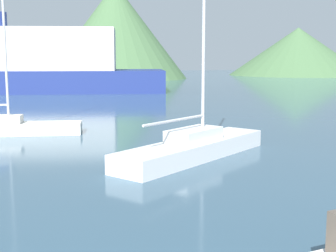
# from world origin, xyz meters

# --- Properties ---
(sailboat_inner) EXTENTS (7.11, 5.80, 8.25)m
(sailboat_inner) POSITION_xyz_m (1.67, 13.62, 0.45)
(sailboat_inner) COLOR white
(sailboat_inner) RESTS_ON ground_plane
(ferry_distant) EXTENTS (35.23, 13.75, 8.32)m
(ferry_distant) POSITION_xyz_m (-7.54, 49.92, 2.96)
(ferry_distant) COLOR navy
(ferry_distant) RESTS_ON ground_plane
(hill_east) EXTENTS (24.47, 24.47, 16.02)m
(hill_east) POSITION_xyz_m (9.48, 78.42, 8.01)
(hill_east) COLOR #476B42
(hill_east) RESTS_ON ground_plane
(hill_far_east) EXTENTS (27.50, 27.50, 9.54)m
(hill_far_east) POSITION_xyz_m (47.41, 82.75, 4.77)
(hill_far_east) COLOR #476B42
(hill_far_east) RESTS_ON ground_plane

